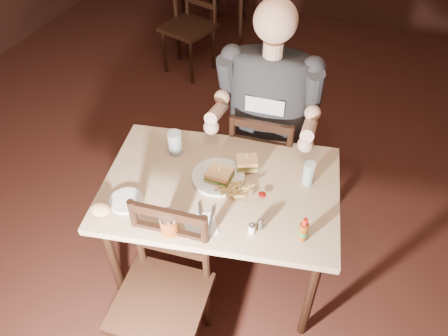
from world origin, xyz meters
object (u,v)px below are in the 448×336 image
(glass_left, at_px, (175,143))
(syrup_dispenser, at_px, (169,223))
(dinner_plate, at_px, (218,177))
(glass_right, at_px, (309,174))
(bg_chair_near, at_px, (188,27))
(diner, at_px, (268,94))
(chair_near, at_px, (161,302))
(hot_sauce, at_px, (304,229))
(main_table, at_px, (221,196))
(side_plate, at_px, (126,201))
(chair_far, at_px, (264,159))

(glass_left, xyz_separation_m, syrup_dispenser, (0.21, -0.50, -0.01))
(dinner_plate, height_order, glass_right, glass_right)
(bg_chair_near, distance_m, diner, 2.07)
(chair_near, height_order, dinner_plate, chair_near)
(glass_right, bearing_deg, diner, 132.57)
(diner, bearing_deg, hot_sauce, -65.90)
(bg_chair_near, bearing_deg, glass_right, -34.53)
(main_table, relative_size, glass_left, 9.50)
(dinner_plate, bearing_deg, glass_right, 17.25)
(syrup_dispenser, bearing_deg, main_table, 61.77)
(diner, bearing_deg, side_plate, -124.17)
(hot_sauce, bearing_deg, glass_right, 99.79)
(chair_far, bearing_deg, dinner_plate, 75.47)
(hot_sauce, bearing_deg, syrup_dispenser, -162.96)
(bg_chair_near, relative_size, glass_right, 6.97)
(glass_right, distance_m, syrup_dispenser, 0.75)
(dinner_plate, relative_size, glass_left, 1.90)
(diner, distance_m, glass_right, 0.53)
(chair_near, height_order, side_plate, chair_near)
(chair_near, height_order, glass_right, chair_near)
(chair_near, bearing_deg, diner, 76.17)
(main_table, height_order, syrup_dispenser, syrup_dispenser)
(main_table, relative_size, chair_near, 1.44)
(main_table, relative_size, glass_right, 10.04)
(chair_near, bearing_deg, dinner_plate, 78.62)
(diner, relative_size, dinner_plate, 3.94)
(dinner_plate, bearing_deg, syrup_dispenser, -101.61)
(bg_chair_near, bearing_deg, chair_near, -51.91)
(chair_near, xyz_separation_m, bg_chair_near, (-1.08, 2.68, 0.00))
(dinner_plate, bearing_deg, chair_near, -95.94)
(main_table, relative_size, diner, 1.27)
(hot_sauce, xyz_separation_m, syrup_dispenser, (-0.59, -0.18, -0.01))
(hot_sauce, bearing_deg, dinner_plate, 156.26)
(chair_near, distance_m, diner, 1.25)
(main_table, xyz_separation_m, side_plate, (-0.40, -0.28, 0.09))
(diner, bearing_deg, chair_near, -103.18)
(chair_far, bearing_deg, syrup_dispenser, 74.69)
(syrup_dispenser, bearing_deg, side_plate, 152.81)
(glass_right, xyz_separation_m, syrup_dispenser, (-0.53, -0.54, -0.01))
(glass_right, height_order, side_plate, glass_right)
(chair_near, height_order, bg_chair_near, same)
(main_table, relative_size, side_plate, 8.10)
(main_table, height_order, bg_chair_near, bg_chair_near)
(bg_chair_near, xyz_separation_m, hot_sauce, (1.65, -2.29, 0.37))
(main_table, distance_m, glass_left, 0.39)
(hot_sauce, bearing_deg, chair_near, -146.00)
(hot_sauce, bearing_deg, side_plate, -173.62)
(dinner_plate, relative_size, hot_sauce, 1.96)
(chair_far, xyz_separation_m, dinner_plate, (-0.10, -0.56, 0.32))
(bg_chair_near, distance_m, glass_right, 2.53)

